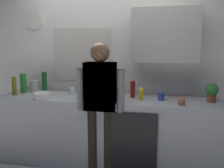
# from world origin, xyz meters

# --- Properties ---
(kitchen_counter) EXTENTS (2.92, 0.64, 0.90)m
(kitchen_counter) POSITION_xyz_m (0.00, 0.30, 0.45)
(kitchen_counter) COLOR #B2B7BC
(kitchen_counter) RESTS_ON ground_plane
(dishwasher_panel) EXTENTS (0.56, 0.02, 0.81)m
(dishwasher_panel) POSITION_xyz_m (0.39, -0.03, 0.40)
(dishwasher_panel) COLOR black
(dishwasher_panel) RESTS_ON ground_plane
(back_wall_assembly) EXTENTS (4.52, 0.42, 2.60)m
(back_wall_assembly) POSITION_xyz_m (0.09, 0.70, 1.36)
(back_wall_assembly) COLOR white
(back_wall_assembly) RESTS_ON ground_plane
(coffee_maker) EXTENTS (0.20, 0.20, 0.33)m
(coffee_maker) POSITION_xyz_m (-0.18, 0.10, 1.04)
(coffee_maker) COLOR black
(coffee_maker) RESTS_ON kitchen_counter
(bottle_red_vinegar) EXTENTS (0.06, 0.06, 0.22)m
(bottle_red_vinegar) POSITION_xyz_m (0.34, 0.39, 1.01)
(bottle_red_vinegar) COLOR maroon
(bottle_red_vinegar) RESTS_ON kitchen_counter
(bottle_clear_soda) EXTENTS (0.09, 0.09, 0.28)m
(bottle_clear_soda) POSITION_xyz_m (-1.26, 0.41, 1.04)
(bottle_clear_soda) COLOR #2D8C33
(bottle_clear_soda) RESTS_ON kitchen_counter
(bottle_olive_oil) EXTENTS (0.06, 0.06, 0.25)m
(bottle_olive_oil) POSITION_xyz_m (-1.28, 0.23, 1.02)
(bottle_olive_oil) COLOR olive
(bottle_olive_oil) RESTS_ON kitchen_counter
(bottle_green_wine) EXTENTS (0.07, 0.07, 0.30)m
(bottle_green_wine) POSITION_xyz_m (-0.97, 0.50, 1.05)
(bottle_green_wine) COLOR #195923
(bottle_green_wine) RESTS_ON kitchen_counter
(cup_terracotta_mug) EXTENTS (0.08, 0.08, 0.09)m
(cup_terracotta_mug) POSITION_xyz_m (0.93, 0.10, 0.94)
(cup_terracotta_mug) COLOR #B26647
(cup_terracotta_mug) RESTS_ON kitchen_counter
(cup_white_mug) EXTENTS (0.08, 0.08, 0.09)m
(cup_white_mug) POSITION_xyz_m (-0.52, 0.42, 0.94)
(cup_white_mug) COLOR white
(cup_white_mug) RESTS_ON kitchen_counter
(cup_blue_mug) EXTENTS (0.08, 0.08, 0.10)m
(cup_blue_mug) POSITION_xyz_m (0.70, 0.31, 0.95)
(cup_blue_mug) COLOR #3351B2
(cup_blue_mug) RESTS_ON kitchen_counter
(mixing_bowl) EXTENTS (0.22, 0.22, 0.08)m
(mixing_bowl) POSITION_xyz_m (-0.80, 0.10, 0.94)
(mixing_bowl) COLOR white
(mixing_bowl) RESTS_ON kitchen_counter
(potted_plant) EXTENTS (0.15, 0.15, 0.23)m
(potted_plant) POSITION_xyz_m (1.29, 0.33, 1.03)
(potted_plant) COLOR #9E5638
(potted_plant) RESTS_ON kitchen_counter
(dish_soap) EXTENTS (0.06, 0.06, 0.18)m
(dish_soap) POSITION_xyz_m (0.46, 0.25, 0.97)
(dish_soap) COLOR yellow
(dish_soap) RESTS_ON kitchen_counter
(storage_canister) EXTENTS (0.14, 0.14, 0.17)m
(storage_canister) POSITION_xyz_m (-1.13, 0.51, 0.98)
(storage_canister) COLOR silver
(storage_canister) RESTS_ON kitchen_counter
(person_at_sink) EXTENTS (0.57, 0.22, 1.60)m
(person_at_sink) POSITION_xyz_m (0.00, 0.00, 0.95)
(person_at_sink) COLOR #3F4766
(person_at_sink) RESTS_ON ground_plane
(person_guest) EXTENTS (0.57, 0.22, 1.60)m
(person_guest) POSITION_xyz_m (0.00, 0.00, 0.95)
(person_guest) COLOR brown
(person_guest) RESTS_ON ground_plane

